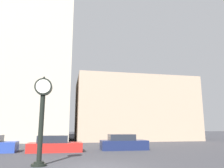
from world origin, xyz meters
name	(u,v)px	position (x,y,z in m)	size (l,w,h in m)	color
ground_plane	(96,168)	(0.00, 0.00, 0.00)	(200.00, 200.00, 0.00)	#38383D
building_tall_tower	(31,28)	(-7.78, 24.00, 17.73)	(13.30, 12.00, 35.46)	#BCB29E
building_storefront_row	(132,110)	(9.02, 24.00, 4.75)	(18.14, 12.00, 9.50)	tan
street_clock	(42,110)	(-2.74, 1.15, 2.78)	(0.90, 0.75, 4.57)	black
car_red	(55,145)	(-2.34, 7.78, 0.53)	(4.22, 1.97, 1.27)	red
car_navy	(123,143)	(3.44, 8.26, 0.56)	(4.04, 1.94, 1.32)	#19234C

